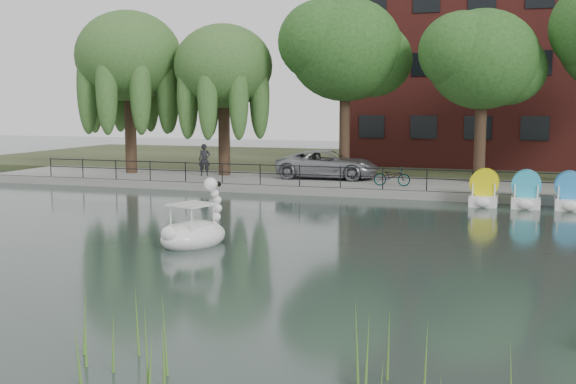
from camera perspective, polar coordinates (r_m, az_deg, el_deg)
The scene contains 15 objects.
ground_plane at distance 21.41m, azimuth -4.67°, elevation -4.66°, with size 120.00×120.00×0.00m, color #384945.
promenade at distance 36.46m, azimuth 5.21°, elevation 0.53°, with size 40.00×6.00×0.40m, color gray.
kerb at distance 33.62m, azimuth 4.06°, elevation -0.02°, with size 40.00×0.25×0.40m, color gray.
land_strip at distance 50.13m, azimuth 8.88°, elevation 2.24°, with size 60.00×22.00×0.36m, color #47512D.
railing at distance 33.71m, azimuth 4.16°, elevation 1.62°, with size 32.00×0.05×1.00m.
apartment_building at distance 49.51m, azimuth 17.30°, elevation 12.59°, with size 20.00×10.07×18.00m.
willow_left at distance 41.68m, azimuth -12.49°, elevation 10.40°, with size 5.88×5.88×9.01m.
willow_mid at distance 39.59m, azimuth -5.13°, elevation 9.81°, with size 5.32×5.32×8.15m.
broadleaf_center at distance 38.50m, azimuth 4.55°, elevation 11.11°, with size 6.00×6.00×9.25m.
broadleaf_right at distance 36.90m, azimuth 15.12°, elevation 10.01°, with size 5.40×5.40×8.32m.
minivan at distance 37.62m, azimuth 3.17°, elevation 2.36°, with size 6.13×2.82×1.71m, color gray.
bicycle at distance 34.69m, azimuth 8.22°, elevation 1.31°, with size 1.72×0.60×1.00m, color gray.
pedestrian at distance 39.29m, azimuth -6.62°, elevation 2.72°, with size 0.71×0.48×1.98m, color black.
swan_boat at distance 22.35m, azimuth -7.39°, elevation -3.04°, with size 2.17×2.73×2.02m.
reed_bank at distance 12.19m, azimuth -13.72°, elevation -11.05°, with size 24.00×2.40×1.20m.
Camera 1 is at (8.24, -19.27, 4.36)m, focal length 45.00 mm.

